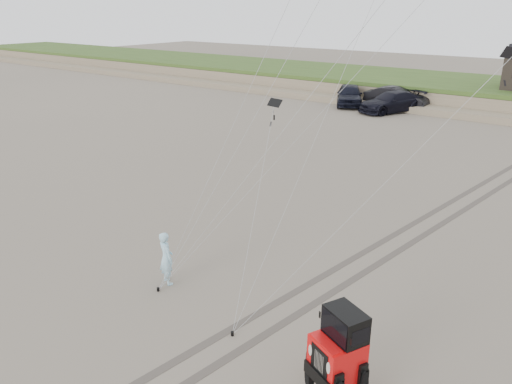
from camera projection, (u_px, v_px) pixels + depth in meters
ground at (218, 322)px, 13.33m from camera, size 160.00×160.00×0.00m
truck_a at (349, 95)px, 41.99m from camera, size 4.18×5.46×1.74m
truck_b at (396, 98)px, 40.86m from camera, size 5.22×1.97×1.70m
truck_c at (392, 102)px, 39.24m from camera, size 4.45×5.96×1.61m
jeep at (336, 366)px, 10.46m from camera, size 3.71×5.03×1.72m
man at (166, 258)px, 14.94m from camera, size 0.71×0.59×1.68m
stake_main at (158, 289)px, 14.76m from camera, size 0.08×0.08×0.12m
stake_aux at (232, 334)px, 12.77m from camera, size 0.08×0.08×0.12m
tire_tracks at (404, 238)px, 18.16m from camera, size 5.22×29.74×0.01m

